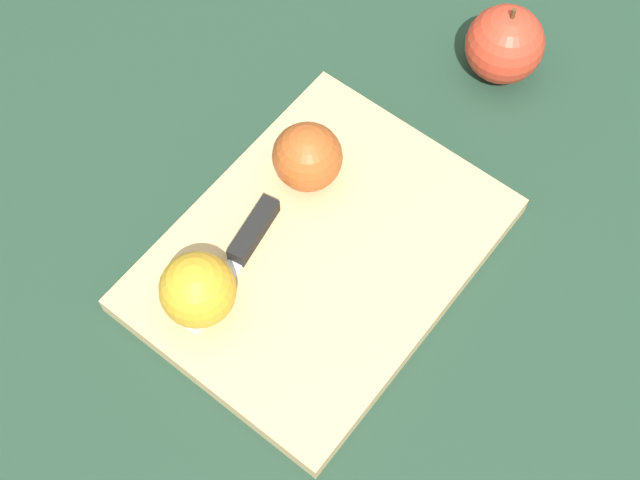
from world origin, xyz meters
The scene contains 6 objects.
ground_plane centered at (0.00, 0.00, 0.00)m, with size 4.00×4.00×0.00m, color #1E3828.
cutting_board centered at (0.00, 0.00, 0.01)m, with size 0.39×0.32×0.02m.
apple_half_left centered at (-0.05, -0.07, 0.06)m, with size 0.07×0.07×0.07m.
apple_half_right centered at (0.13, -0.04, 0.06)m, with size 0.07×0.07×0.07m.
knife centered at (0.05, -0.06, 0.03)m, with size 0.16×0.06×0.02m.
apple_whole centered at (-0.32, -0.03, 0.04)m, with size 0.09×0.09×0.10m.
Camera 1 is at (0.29, 0.29, 0.83)m, focal length 50.00 mm.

